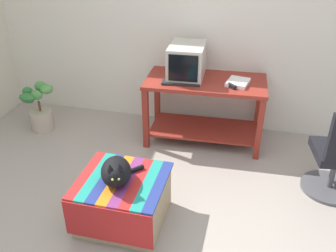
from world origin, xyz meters
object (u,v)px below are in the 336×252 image
at_px(tv_monitor, 187,61).
at_px(potted_plant, 39,108).
at_px(book, 238,82).
at_px(stapler, 232,86).
at_px(ottoman_with_blanket, 123,200).
at_px(keyboard, 181,82).
at_px(desk, 205,100).
at_px(cat, 116,172).

height_order(tv_monitor, potted_plant, tv_monitor).
relative_size(book, stapler, 2.34).
bearing_deg(stapler, book, 16.76).
bearing_deg(stapler, tv_monitor, 111.27).
relative_size(ottoman_with_blanket, stapler, 6.38).
relative_size(book, potted_plant, 0.44).
bearing_deg(potted_plant, ottoman_with_blanket, -39.57).
distance_m(keyboard, potted_plant, 1.76).
bearing_deg(ottoman_with_blanket, book, 61.56).
distance_m(desk, cat, 1.58).
xyz_separation_m(book, stapler, (-0.06, -0.12, 0.00)).
xyz_separation_m(tv_monitor, book, (0.56, -0.07, -0.15)).
xyz_separation_m(keyboard, stapler, (0.52, 0.01, 0.01)).
bearing_deg(ottoman_with_blanket, tv_monitor, 81.82).
height_order(keyboard, ottoman_with_blanket, keyboard).
bearing_deg(desk, cat, -109.52).
xyz_separation_m(ottoman_with_blanket, stapler, (0.72, 1.32, 0.54)).
distance_m(book, potted_plant, 2.32).
xyz_separation_m(keyboard, potted_plant, (-1.69, -0.07, -0.46)).
xyz_separation_m(book, cat, (-0.79, -1.48, -0.23)).
bearing_deg(cat, book, 40.37).
height_order(desk, potted_plant, desk).
relative_size(keyboard, stapler, 3.64).
xyz_separation_m(desk, stapler, (0.28, -0.15, 0.26)).
xyz_separation_m(desk, ottoman_with_blanket, (-0.44, -1.46, -0.29)).
relative_size(desk, potted_plant, 2.22).
bearing_deg(ottoman_with_blanket, stapler, 61.29).
distance_m(desk, book, 0.43).
bearing_deg(cat, ottoman_with_blanket, 45.42).
bearing_deg(cat, stapler, 40.12).
distance_m(book, stapler, 0.13).
relative_size(desk, book, 5.09).
bearing_deg(keyboard, desk, 26.65).
relative_size(tv_monitor, keyboard, 1.31).
distance_m(desk, keyboard, 0.38).
bearing_deg(stapler, ottoman_with_blanket, -166.64).
distance_m(ottoman_with_blanket, stapler, 1.60).
relative_size(desk, tv_monitor, 2.50).
height_order(keyboard, book, book).
bearing_deg(desk, potted_plant, -175.88).
bearing_deg(tv_monitor, desk, -13.64).
bearing_deg(tv_monitor, cat, -101.38).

